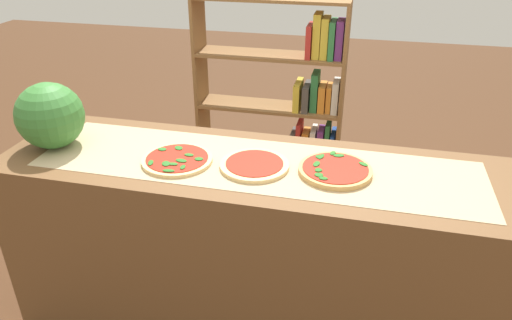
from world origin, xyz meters
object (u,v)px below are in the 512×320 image
pizza_spinach_0 (177,160)px  pizza_spinach_2 (335,170)px  pizza_plain_1 (254,165)px  bookshelf (291,113)px  watermelon (50,116)px

pizza_spinach_0 → pizza_spinach_2: (0.65, 0.06, 0.00)m
pizza_plain_1 → pizza_spinach_2: bearing=5.2°
pizza_spinach_2 → bookshelf: bearing=107.5°
pizza_spinach_0 → pizza_spinach_2: bearing=5.2°
pizza_spinach_2 → bookshelf: size_ratio=0.22×
pizza_spinach_2 → watermelon: (-1.23, -0.04, 0.13)m
pizza_spinach_2 → pizza_spinach_0: bearing=-174.8°
pizza_plain_1 → bookshelf: (-0.04, 1.17, -0.24)m
pizza_plain_1 → watermelon: (-0.91, -0.01, 0.13)m
pizza_spinach_2 → bookshelf: 1.23m
pizza_spinach_0 → bookshelf: (0.29, 1.20, -0.24)m
pizza_plain_1 → pizza_spinach_2: pizza_spinach_2 is taller
pizza_spinach_2 → pizza_plain_1: bearing=-174.8°
pizza_spinach_0 → watermelon: (-0.58, 0.02, 0.13)m
watermelon → pizza_spinach_2: bearing=1.8°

